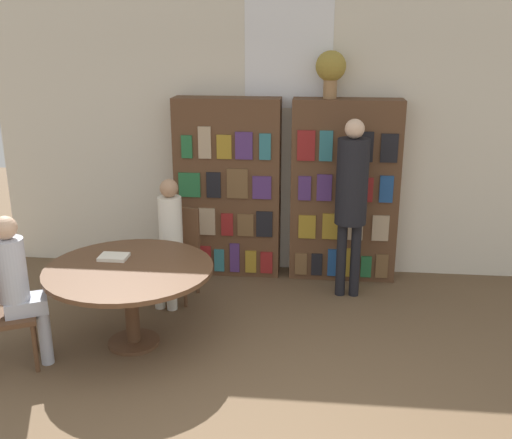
{
  "coord_description": "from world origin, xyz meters",
  "views": [
    {
      "loc": [
        0.33,
        -2.92,
        2.58
      ],
      "look_at": [
        -0.17,
        1.87,
        1.05
      ],
      "focal_mm": 42.0,
      "sensor_mm": 36.0,
      "label": 1
    }
  ],
  "objects_px": {
    "bookshelf_left": "(228,188)",
    "seated_reader_left": "(169,236)",
    "librarian_standing": "(352,190)",
    "bookshelf_right": "(344,191)",
    "chair_left_side": "(177,248)",
    "flower_vase": "(331,69)",
    "seated_reader_right": "(19,283)",
    "reading_table": "(130,278)"
  },
  "relations": [
    {
      "from": "reading_table",
      "to": "librarian_standing",
      "type": "xyz_separation_m",
      "value": [
        1.86,
        1.2,
        0.49
      ]
    },
    {
      "from": "bookshelf_left",
      "to": "seated_reader_left",
      "type": "height_order",
      "value": "bookshelf_left"
    },
    {
      "from": "flower_vase",
      "to": "seated_reader_left",
      "type": "relative_size",
      "value": 0.38
    },
    {
      "from": "seated_reader_left",
      "to": "reading_table",
      "type": "bearing_deg",
      "value": 90.0
    },
    {
      "from": "seated_reader_right",
      "to": "librarian_standing",
      "type": "distance_m",
      "value": 3.09
    },
    {
      "from": "flower_vase",
      "to": "seated_reader_right",
      "type": "relative_size",
      "value": 0.38
    },
    {
      "from": "bookshelf_right",
      "to": "reading_table",
      "type": "height_order",
      "value": "bookshelf_right"
    },
    {
      "from": "bookshelf_left",
      "to": "chair_left_side",
      "type": "relative_size",
      "value": 2.14
    },
    {
      "from": "flower_vase",
      "to": "librarian_standing",
      "type": "xyz_separation_m",
      "value": [
        0.24,
        -0.51,
        -1.11
      ]
    },
    {
      "from": "bookshelf_left",
      "to": "seated_reader_left",
      "type": "bearing_deg",
      "value": -117.23
    },
    {
      "from": "reading_table",
      "to": "chair_left_side",
      "type": "relative_size",
      "value": 1.56
    },
    {
      "from": "bookshelf_right",
      "to": "seated_reader_left",
      "type": "distance_m",
      "value": 1.91
    },
    {
      "from": "bookshelf_right",
      "to": "seated_reader_right",
      "type": "xyz_separation_m",
      "value": [
        -2.57,
        -2.09,
        -0.25
      ]
    },
    {
      "from": "flower_vase",
      "to": "seated_reader_left",
      "type": "distance_m",
      "value": 2.3
    },
    {
      "from": "bookshelf_right",
      "to": "seated_reader_right",
      "type": "bearing_deg",
      "value": -140.87
    },
    {
      "from": "flower_vase",
      "to": "reading_table",
      "type": "xyz_separation_m",
      "value": [
        -1.63,
        -1.71,
        -1.6
      ]
    },
    {
      "from": "seated_reader_right",
      "to": "librarian_standing",
      "type": "relative_size",
      "value": 0.7
    },
    {
      "from": "bookshelf_right",
      "to": "seated_reader_left",
      "type": "height_order",
      "value": "bookshelf_right"
    },
    {
      "from": "bookshelf_right",
      "to": "chair_left_side",
      "type": "height_order",
      "value": "bookshelf_right"
    },
    {
      "from": "seated_reader_left",
      "to": "bookshelf_right",
      "type": "bearing_deg",
      "value": -143.9
    },
    {
      "from": "reading_table",
      "to": "seated_reader_left",
      "type": "bearing_deg",
      "value": 81.13
    },
    {
      "from": "seated_reader_left",
      "to": "seated_reader_right",
      "type": "height_order",
      "value": "seated_reader_right"
    },
    {
      "from": "bookshelf_left",
      "to": "seated_reader_left",
      "type": "relative_size",
      "value": 1.54
    },
    {
      "from": "flower_vase",
      "to": "librarian_standing",
      "type": "bearing_deg",
      "value": -64.94
    },
    {
      "from": "librarian_standing",
      "to": "chair_left_side",
      "type": "bearing_deg",
      "value": -173.97
    },
    {
      "from": "bookshelf_left",
      "to": "librarian_standing",
      "type": "height_order",
      "value": "bookshelf_left"
    },
    {
      "from": "reading_table",
      "to": "seated_reader_right",
      "type": "xyz_separation_m",
      "value": [
        -0.76,
        -0.39,
        0.09
      ]
    },
    {
      "from": "flower_vase",
      "to": "chair_left_side",
      "type": "height_order",
      "value": "flower_vase"
    },
    {
      "from": "bookshelf_left",
      "to": "flower_vase",
      "type": "height_order",
      "value": "flower_vase"
    },
    {
      "from": "reading_table",
      "to": "librarian_standing",
      "type": "height_order",
      "value": "librarian_standing"
    },
    {
      "from": "bookshelf_left",
      "to": "seated_reader_left",
      "type": "distance_m",
      "value": 1.01
    },
    {
      "from": "seated_reader_right",
      "to": "librarian_standing",
      "type": "height_order",
      "value": "librarian_standing"
    },
    {
      "from": "seated_reader_right",
      "to": "seated_reader_left",
      "type": "bearing_deg",
      "value": 116.95
    },
    {
      "from": "bookshelf_left",
      "to": "seated_reader_right",
      "type": "xyz_separation_m",
      "value": [
        -1.34,
        -2.09,
        -0.25
      ]
    },
    {
      "from": "chair_left_side",
      "to": "bookshelf_right",
      "type": "bearing_deg",
      "value": -148.76
    },
    {
      "from": "seated_reader_right",
      "to": "librarian_standing",
      "type": "bearing_deg",
      "value": 94.15
    },
    {
      "from": "librarian_standing",
      "to": "flower_vase",
      "type": "bearing_deg",
      "value": 115.06
    },
    {
      "from": "seated_reader_right",
      "to": "chair_left_side",
      "type": "bearing_deg",
      "value": 119.84
    },
    {
      "from": "bookshelf_left",
      "to": "seated_reader_right",
      "type": "height_order",
      "value": "bookshelf_left"
    },
    {
      "from": "flower_vase",
      "to": "librarian_standing",
      "type": "distance_m",
      "value": 1.24
    },
    {
      "from": "flower_vase",
      "to": "chair_left_side",
      "type": "relative_size",
      "value": 0.52
    },
    {
      "from": "bookshelf_right",
      "to": "flower_vase",
      "type": "relative_size",
      "value": 4.08
    }
  ]
}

